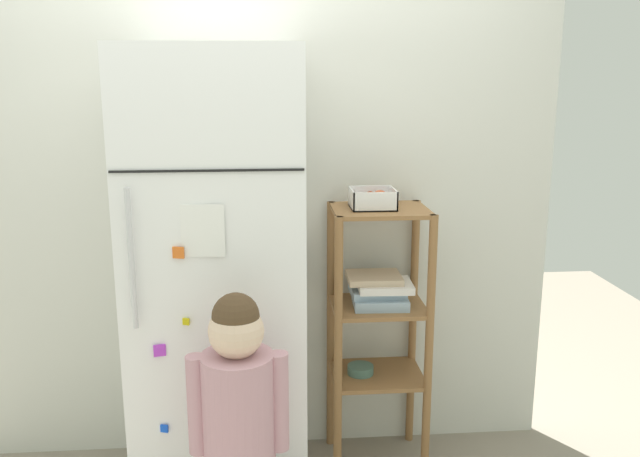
# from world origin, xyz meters

# --- Properties ---
(kitchen_wall_back) EXTENTS (2.79, 0.03, 2.34)m
(kitchen_wall_back) POSITION_xyz_m (0.00, 0.38, 1.17)
(kitchen_wall_back) COLOR silver
(kitchen_wall_back) RESTS_ON ground
(refrigerator) EXTENTS (0.66, 0.70, 1.84)m
(refrigerator) POSITION_xyz_m (-0.10, 0.02, 0.92)
(refrigerator) COLOR white
(refrigerator) RESTS_ON ground
(child_standing) EXTENTS (0.34, 0.25, 1.05)m
(child_standing) POSITION_xyz_m (-0.02, -0.50, 0.64)
(child_standing) COLOR #554548
(child_standing) RESTS_ON ground
(pantry_shelf_unit) EXTENTS (0.42, 0.35, 1.18)m
(pantry_shelf_unit) POSITION_xyz_m (0.57, 0.18, 0.73)
(pantry_shelf_unit) COLOR olive
(pantry_shelf_unit) RESTS_ON ground
(fruit_bin) EXTENTS (0.19, 0.18, 0.08)m
(fruit_bin) POSITION_xyz_m (0.55, 0.19, 1.22)
(fruit_bin) COLOR white
(fruit_bin) RESTS_ON pantry_shelf_unit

